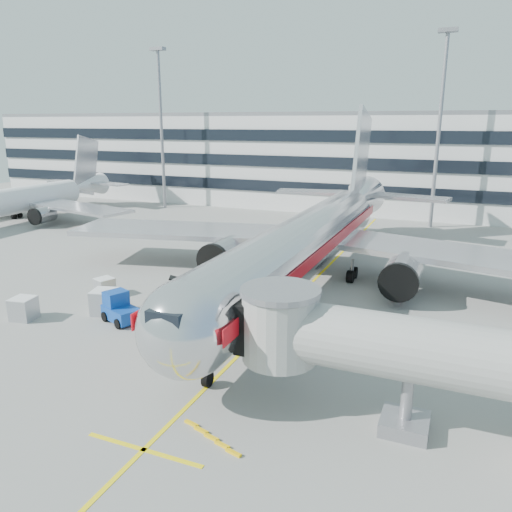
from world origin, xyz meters
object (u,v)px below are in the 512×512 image
at_px(baggage_tug, 120,309).
at_px(ramp_worker, 207,305).
at_px(cargo_container_left, 24,308).
at_px(belt_loader, 190,294).
at_px(cargo_container_right, 105,286).
at_px(cargo_container_front, 105,302).
at_px(main_jet, 312,238).

bearing_deg(baggage_tug, ramp_worker, 28.02).
xyz_separation_m(cargo_container_left, ramp_worker, (12.32, 5.42, 0.16)).
bearing_deg(belt_loader, baggage_tug, -115.62).
height_order(belt_loader, cargo_container_right, belt_loader).
relative_size(baggage_tug, cargo_container_right, 1.89).
xyz_separation_m(cargo_container_left, cargo_container_right, (1.97, 6.66, -0.10)).
xyz_separation_m(cargo_container_left, cargo_container_front, (4.76, 3.25, 0.10)).
bearing_deg(cargo_container_right, cargo_container_front, -50.61).
height_order(baggage_tug, cargo_container_right, baggage_tug).
xyz_separation_m(belt_loader, cargo_container_right, (-7.45, -1.37, 0.13)).
bearing_deg(belt_loader, cargo_container_right, -169.61).
bearing_deg(cargo_container_left, main_jet, 43.89).
height_order(belt_loader, ramp_worker, belt_loader).
distance_m(main_jet, cargo_container_front, 18.30).
distance_m(belt_loader, cargo_container_front, 6.68).
distance_m(belt_loader, ramp_worker, 3.92).
height_order(cargo_container_right, cargo_container_front, cargo_container_front).
bearing_deg(main_jet, cargo_container_right, -147.14).
bearing_deg(cargo_container_front, belt_loader, 45.66).
relative_size(cargo_container_front, ramp_worker, 1.07).
relative_size(main_jet, cargo_container_front, 23.75).
relative_size(cargo_container_left, cargo_container_front, 0.84).
bearing_deg(cargo_container_right, main_jet, 32.86).
xyz_separation_m(main_jet, ramp_worker, (-4.73, -10.99, -3.24)).
bearing_deg(cargo_container_right, baggage_tug, -41.32).
bearing_deg(cargo_container_right, belt_loader, 10.39).
height_order(cargo_container_right, ramp_worker, ramp_worker).
relative_size(cargo_container_left, cargo_container_right, 1.02).
bearing_deg(main_jet, cargo_container_front, -133.07).
relative_size(baggage_tug, cargo_container_front, 1.56).
distance_m(belt_loader, cargo_container_right, 7.58).
bearing_deg(baggage_tug, cargo_container_left, -160.04).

